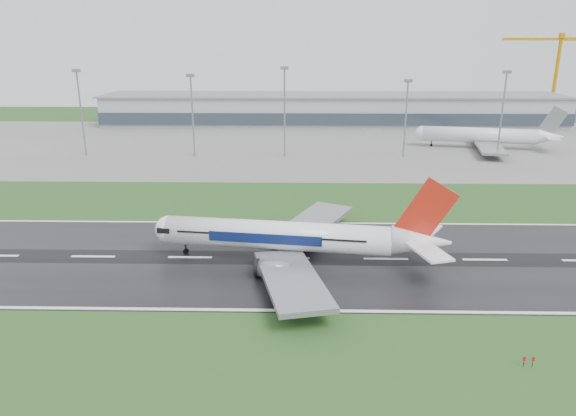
{
  "coord_description": "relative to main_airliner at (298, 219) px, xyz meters",
  "views": [
    {
      "loc": [
        -17.86,
        -98.17,
        42.03
      ],
      "look_at": [
        -20.16,
        12.0,
        7.0
      ],
      "focal_mm": 32.53,
      "sensor_mm": 36.0,
      "label": 1
    }
  ],
  "objects": [
    {
      "name": "floodmast_4",
      "position": [
        76.13,
        101.13,
        6.75
      ],
      "size": [
        0.64,
        0.64,
        31.15
      ],
      "primitive_type": "cylinder",
      "color": "gray",
      "rests_on": "ground"
    },
    {
      "name": "floodmast_0",
      "position": [
        -82.75,
        101.13,
        6.92
      ],
      "size": [
        0.64,
        0.64,
        31.49
      ],
      "primitive_type": "cylinder",
      "color": "gray",
      "rests_on": "ground"
    },
    {
      "name": "apron",
      "position": [
        17.98,
        126.13,
        -8.79
      ],
      "size": [
        400.0,
        130.0,
        0.08
      ],
      "primitive_type": "cube",
      "color": "slate",
      "rests_on": "ground"
    },
    {
      "name": "tower_crane",
      "position": [
        141.33,
        201.13,
        14.55
      ],
      "size": [
        47.63,
        6.53,
        46.75
      ],
      "primitive_type": null,
      "rotation": [
        0.0,
        0.0,
        0.08
      ],
      "color": "#BD7D05",
      "rests_on": "ground"
    },
    {
      "name": "main_airliner",
      "position": [
        0.0,
        0.0,
        0.0
      ],
      "size": [
        66.06,
        63.64,
        17.45
      ],
      "primitive_type": null,
      "rotation": [
        0.0,
        0.0,
        -0.13
      ],
      "color": "white",
      "rests_on": "runway"
    },
    {
      "name": "floodmast_2",
      "position": [
        -5.31,
        101.13,
        7.43
      ],
      "size": [
        0.64,
        0.64,
        32.51
      ],
      "primitive_type": "cylinder",
      "color": "gray",
      "rests_on": "ground"
    },
    {
      "name": "runway",
      "position": [
        17.98,
        1.13,
        -8.78
      ],
      "size": [
        400.0,
        45.0,
        0.1
      ],
      "primitive_type": "cube",
      "color": "black",
      "rests_on": "ground"
    },
    {
      "name": "terminal",
      "position": [
        17.98,
        186.13,
        -1.33
      ],
      "size": [
        240.0,
        36.0,
        15.0
      ],
      "primitive_type": "cube",
      "color": "#93979E",
      "rests_on": "ground"
    },
    {
      "name": "ground",
      "position": [
        17.98,
        1.13,
        -8.83
      ],
      "size": [
        520.0,
        520.0,
        0.0
      ],
      "primitive_type": "plane",
      "color": "#1F4619",
      "rests_on": "ground"
    },
    {
      "name": "floodmast_3",
      "position": [
        40.37,
        101.13,
        5.16
      ],
      "size": [
        0.64,
        0.64,
        27.97
      ],
      "primitive_type": "cylinder",
      "color": "gray",
      "rests_on": "ground"
    },
    {
      "name": "parked_airliner",
      "position": [
        76.87,
        118.69,
        -0.06
      ],
      "size": [
        68.84,
        65.62,
        17.38
      ],
      "primitive_type": null,
      "rotation": [
        0.0,
        0.0,
        -0.19
      ],
      "color": "silver",
      "rests_on": "apron"
    },
    {
      "name": "floodmast_1",
      "position": [
        -40.24,
        101.13,
        6.07
      ],
      "size": [
        0.64,
        0.64,
        29.79
      ],
      "primitive_type": "cylinder",
      "color": "gray",
      "rests_on": "ground"
    }
  ]
}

